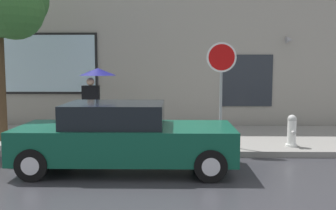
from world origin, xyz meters
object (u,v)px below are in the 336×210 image
(parked_car, at_px, (124,137))
(pedestrian_with_umbrella, at_px, (96,81))
(fire_hydrant, at_px, (292,131))
(street_tree, at_px, (0,2))
(stop_sign, at_px, (221,73))

(parked_car, bearing_deg, pedestrian_with_umbrella, 110.82)
(fire_hydrant, distance_m, pedestrian_with_umbrella, 5.75)
(fire_hydrant, xyz_separation_m, street_tree, (-7.71, 0.64, 3.36))
(parked_car, height_order, fire_hydrant, parked_car)
(stop_sign, bearing_deg, parked_car, -142.13)
(fire_hydrant, xyz_separation_m, pedestrian_with_umbrella, (-5.38, 1.63, 1.22))
(parked_car, bearing_deg, stop_sign, 37.87)
(parked_car, relative_size, stop_sign, 1.71)
(stop_sign, bearing_deg, street_tree, 173.95)
(street_tree, bearing_deg, pedestrian_with_umbrella, 23.03)
(parked_car, xyz_separation_m, pedestrian_with_umbrella, (-1.28, 3.38, 1.06))
(fire_hydrant, bearing_deg, street_tree, 175.23)
(fire_hydrant, relative_size, stop_sign, 0.31)
(fire_hydrant, bearing_deg, pedestrian_with_umbrella, 163.10)
(pedestrian_with_umbrella, bearing_deg, parked_car, -69.18)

